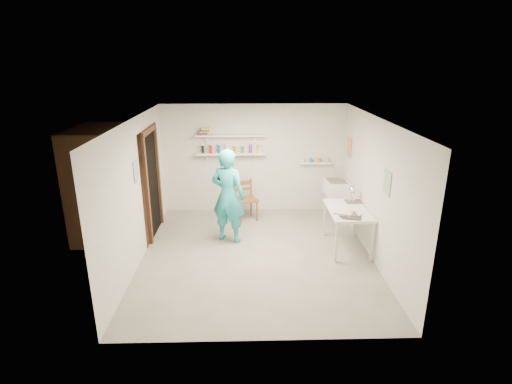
{
  "coord_description": "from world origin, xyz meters",
  "views": [
    {
      "loc": [
        -0.18,
        -6.34,
        3.32
      ],
      "look_at": [
        0.0,
        0.4,
        1.05
      ],
      "focal_mm": 28.0,
      "sensor_mm": 36.0,
      "label": 1
    }
  ],
  "objects_px": {
    "belfast_sink": "(336,187)",
    "wall_clock": "(224,178)",
    "man": "(228,196)",
    "wooden_chair": "(246,199)",
    "work_table": "(347,229)",
    "desk_lamp": "(353,189)"
  },
  "relations": [
    {
      "from": "wooden_chair",
      "to": "desk_lamp",
      "type": "height_order",
      "value": "desk_lamp"
    },
    {
      "from": "belfast_sink",
      "to": "man",
      "type": "distance_m",
      "value": 2.5
    },
    {
      "from": "wall_clock",
      "to": "wooden_chair",
      "type": "relative_size",
      "value": 0.35
    },
    {
      "from": "man",
      "to": "wall_clock",
      "type": "relative_size",
      "value": 5.56
    },
    {
      "from": "man",
      "to": "belfast_sink",
      "type": "bearing_deg",
      "value": -132.49
    },
    {
      "from": "belfast_sink",
      "to": "wooden_chair",
      "type": "distance_m",
      "value": 1.94
    },
    {
      "from": "belfast_sink",
      "to": "desk_lamp",
      "type": "distance_m",
      "value": 1.04
    },
    {
      "from": "man",
      "to": "wooden_chair",
      "type": "xyz_separation_m",
      "value": [
        0.33,
        1.03,
        -0.44
      ]
    },
    {
      "from": "belfast_sink",
      "to": "wall_clock",
      "type": "xyz_separation_m",
      "value": [
        -2.34,
        -0.85,
        0.49
      ]
    },
    {
      "from": "belfast_sink",
      "to": "man",
      "type": "height_order",
      "value": "man"
    },
    {
      "from": "man",
      "to": "wall_clock",
      "type": "xyz_separation_m",
      "value": [
        -0.08,
        0.2,
        0.3
      ]
    },
    {
      "from": "wall_clock",
      "to": "work_table",
      "type": "distance_m",
      "value": 2.45
    },
    {
      "from": "belfast_sink",
      "to": "work_table",
      "type": "relative_size",
      "value": 0.53
    },
    {
      "from": "man",
      "to": "wooden_chair",
      "type": "relative_size",
      "value": 1.97
    },
    {
      "from": "desk_lamp",
      "to": "wall_clock",
      "type": "bearing_deg",
      "value": 176.63
    },
    {
      "from": "work_table",
      "to": "desk_lamp",
      "type": "relative_size",
      "value": 8.0
    },
    {
      "from": "wooden_chair",
      "to": "work_table",
      "type": "height_order",
      "value": "wooden_chair"
    },
    {
      "from": "belfast_sink",
      "to": "wooden_chair",
      "type": "xyz_separation_m",
      "value": [
        -1.93,
        -0.03,
        -0.25
      ]
    },
    {
      "from": "belfast_sink",
      "to": "man",
      "type": "bearing_deg",
      "value": -154.93
    },
    {
      "from": "belfast_sink",
      "to": "work_table",
      "type": "height_order",
      "value": "belfast_sink"
    },
    {
      "from": "desk_lamp",
      "to": "wooden_chair",
      "type": "bearing_deg",
      "value": 154.27
    },
    {
      "from": "man",
      "to": "wall_clock",
      "type": "distance_m",
      "value": 0.37
    }
  ]
}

